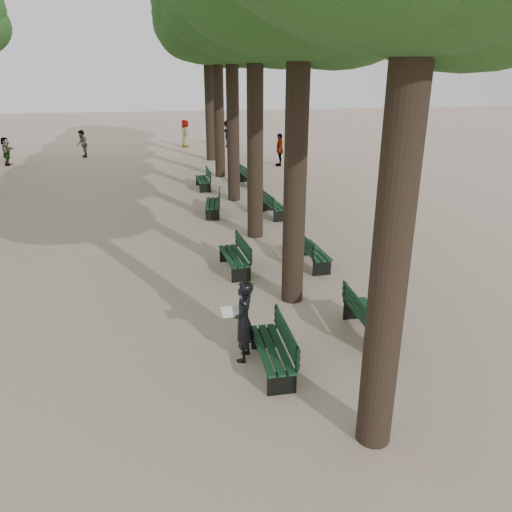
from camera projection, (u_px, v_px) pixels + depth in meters
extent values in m
plane|color=tan|center=(254.00, 374.00, 9.28)|extent=(120.00, 120.00, 0.00)
cylinder|color=#33261C|center=(397.00, 202.00, 6.37)|extent=(0.52, 0.52, 7.50)
cylinder|color=#33261C|center=(296.00, 145.00, 10.96)|extent=(0.52, 0.52, 7.50)
cylinder|color=#33261C|center=(255.00, 122.00, 15.56)|extent=(0.52, 0.52, 7.50)
cylinder|color=#33261C|center=(233.00, 109.00, 20.15)|extent=(0.52, 0.52, 7.50)
ellipsoid|color=#1D4C1A|center=(231.00, 0.00, 18.75)|extent=(6.00, 6.00, 4.50)
cylinder|color=#33261C|center=(219.00, 101.00, 24.75)|extent=(0.52, 0.52, 7.50)
ellipsoid|color=#1D4C1A|center=(216.00, 13.00, 23.34)|extent=(6.00, 6.00, 4.50)
cylinder|color=#33261C|center=(209.00, 96.00, 29.34)|extent=(0.52, 0.52, 7.50)
ellipsoid|color=#1D4C1A|center=(207.00, 22.00, 27.94)|extent=(6.00, 6.00, 4.50)
cube|color=black|center=(271.00, 359.00, 9.36)|extent=(0.53, 1.80, 0.45)
cube|color=black|center=(271.00, 349.00, 9.28)|extent=(0.55, 1.80, 0.04)
cube|color=black|center=(286.00, 335.00, 9.24)|extent=(0.05, 1.80, 0.40)
cube|color=black|center=(234.00, 263.00, 13.91)|extent=(0.67, 1.84, 0.45)
cube|color=black|center=(234.00, 256.00, 13.83)|extent=(0.69, 1.84, 0.04)
cube|color=black|center=(243.00, 246.00, 13.80)|extent=(0.19, 1.80, 0.40)
cube|color=black|center=(212.00, 209.00, 19.23)|extent=(0.74, 1.85, 0.45)
cube|color=black|center=(212.00, 203.00, 19.15)|extent=(0.76, 1.85, 0.04)
cube|color=black|center=(219.00, 196.00, 19.07)|extent=(0.27, 1.79, 0.40)
cube|color=black|center=(203.00, 184.00, 23.33)|extent=(0.57, 1.81, 0.45)
cube|color=black|center=(203.00, 179.00, 23.25)|extent=(0.59, 1.81, 0.04)
cube|color=black|center=(208.00, 173.00, 23.21)|extent=(0.09, 1.80, 0.40)
cube|color=black|center=(369.00, 326.00, 10.55)|extent=(0.53, 1.80, 0.45)
cube|color=black|center=(369.00, 317.00, 10.47)|extent=(0.55, 1.80, 0.04)
cube|color=black|center=(358.00, 306.00, 10.33)|extent=(0.05, 1.80, 0.40)
cube|color=black|center=(313.00, 258.00, 14.34)|extent=(0.63, 1.83, 0.45)
cube|color=black|center=(313.00, 250.00, 14.26)|extent=(0.65, 1.83, 0.04)
cube|color=black|center=(304.00, 242.00, 14.10)|extent=(0.15, 1.80, 0.40)
cube|color=black|center=(274.00, 210.00, 19.07)|extent=(0.71, 1.84, 0.45)
cube|color=black|center=(274.00, 205.00, 18.99)|extent=(0.73, 1.85, 0.04)
cube|color=black|center=(267.00, 198.00, 18.82)|extent=(0.23, 1.79, 0.40)
cube|color=black|center=(250.00, 180.00, 24.07)|extent=(0.73, 1.85, 0.45)
cube|color=black|center=(250.00, 176.00, 23.99)|extent=(0.75, 1.85, 0.04)
cube|color=black|center=(244.00, 171.00, 23.82)|extent=(0.25, 1.79, 0.40)
imported|color=black|center=(244.00, 321.00, 9.51)|extent=(0.56, 0.73, 1.64)
cube|color=white|center=(230.00, 312.00, 9.38)|extent=(0.37, 0.29, 0.12)
imported|color=#262628|center=(82.00, 144.00, 31.22)|extent=(0.47, 0.86, 1.68)
imported|color=#262628|center=(185.00, 134.00, 35.25)|extent=(0.43, 0.94, 1.89)
imported|color=#262628|center=(228.00, 134.00, 35.13)|extent=(1.22, 0.42, 1.86)
imported|color=#262628|center=(280.00, 150.00, 28.56)|extent=(0.61, 1.13, 1.83)
imported|color=#262628|center=(6.00, 151.00, 28.72)|extent=(0.35, 1.50, 1.61)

